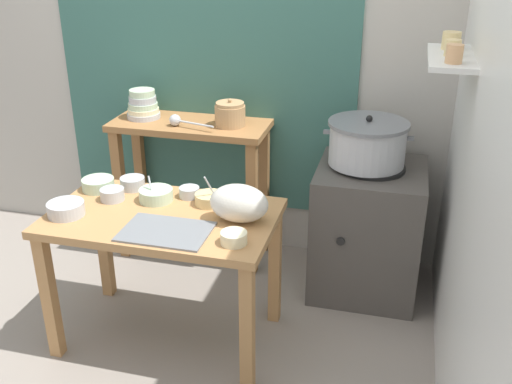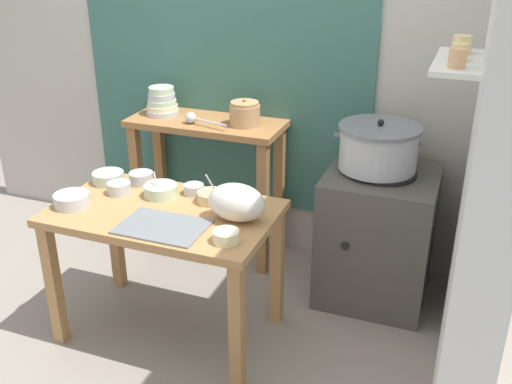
# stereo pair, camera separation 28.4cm
# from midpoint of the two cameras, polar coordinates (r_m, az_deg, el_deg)

# --- Properties ---
(ground_plane) EXTENTS (9.00, 9.00, 0.00)m
(ground_plane) POSITION_cam_midpoint_polar(r_m,az_deg,el_deg) (3.32, -5.13, -12.73)
(ground_plane) COLOR gray
(wall_back) EXTENTS (4.40, 0.12, 2.60)m
(wall_back) POSITION_cam_midpoint_polar(r_m,az_deg,el_deg) (3.70, 2.83, 13.57)
(wall_back) COLOR #B2ADA3
(wall_back) RESTS_ON ground
(wall_right) EXTENTS (0.30, 3.20, 2.60)m
(wall_right) POSITION_cam_midpoint_polar(r_m,az_deg,el_deg) (2.66, 24.40, 7.06)
(wall_right) COLOR white
(wall_right) RESTS_ON ground
(prep_table) EXTENTS (1.10, 0.66, 0.72)m
(prep_table) POSITION_cam_midpoint_polar(r_m,az_deg,el_deg) (2.96, -6.08, -3.68)
(prep_table) COLOR #B27F4C
(prep_table) RESTS_ON ground
(back_shelf_table) EXTENTS (0.96, 0.40, 0.90)m
(back_shelf_table) POSITION_cam_midpoint_polar(r_m,az_deg,el_deg) (3.72, -2.56, 3.63)
(back_shelf_table) COLOR #9E6B3D
(back_shelf_table) RESTS_ON ground
(stove_block) EXTENTS (0.60, 0.61, 0.78)m
(stove_block) POSITION_cam_midpoint_polar(r_m,az_deg,el_deg) (3.47, 13.92, -4.10)
(stove_block) COLOR #4C4742
(stove_block) RESTS_ON ground
(steamer_pot) EXTENTS (0.49, 0.44, 0.28)m
(steamer_pot) POSITION_cam_midpoint_polar(r_m,az_deg,el_deg) (3.28, 14.19, 4.17)
(steamer_pot) COLOR #B7BABF
(steamer_pot) RESTS_ON stove_block
(clay_pot) EXTENTS (0.18, 0.18, 0.17)m
(clay_pot) POSITION_cam_midpoint_polar(r_m,az_deg,el_deg) (3.53, 1.23, 7.52)
(clay_pot) COLOR tan
(clay_pot) RESTS_ON back_shelf_table
(bowl_stack_enamel) EXTENTS (0.20, 0.20, 0.18)m
(bowl_stack_enamel) POSITION_cam_midpoint_polar(r_m,az_deg,el_deg) (3.77, -6.90, 8.55)
(bowl_stack_enamel) COLOR #B7BABF
(bowl_stack_enamel) RESTS_ON back_shelf_table
(ladle) EXTENTS (0.30, 0.11, 0.07)m
(ladle) POSITION_cam_midpoint_polar(r_m,az_deg,el_deg) (3.58, -3.88, 7.08)
(ladle) COLOR #B7BABF
(ladle) RESTS_ON back_shelf_table
(serving_tray) EXTENTS (0.40, 0.28, 0.01)m
(serving_tray) POSITION_cam_midpoint_polar(r_m,az_deg,el_deg) (2.74, -6.09, -3.43)
(serving_tray) COLOR slate
(serving_tray) RESTS_ON prep_table
(plastic_bag) EXTENTS (0.28, 0.18, 0.18)m
(plastic_bag) POSITION_cam_midpoint_polar(r_m,az_deg,el_deg) (2.75, 1.06, -1.08)
(plastic_bag) COLOR silver
(plastic_bag) RESTS_ON prep_table
(prep_bowl_0) EXTENTS (0.15, 0.15, 0.17)m
(prep_bowl_0) POSITION_cam_midpoint_polar(r_m,az_deg,el_deg) (2.96, -1.55, -0.49)
(prep_bowl_0) COLOR #E5C684
(prep_bowl_0) RESTS_ON prep_table
(prep_bowl_1) EXTENTS (0.12, 0.12, 0.05)m
(prep_bowl_1) POSITION_cam_midpoint_polar(r_m,az_deg,el_deg) (2.59, 0.22, -4.34)
(prep_bowl_1) COLOR beige
(prep_bowl_1) RESTS_ON prep_table
(prep_bowl_2) EXTENTS (0.17, 0.17, 0.13)m
(prep_bowl_2) POSITION_cam_midpoint_polar(r_m,az_deg,el_deg) (3.04, -6.56, 0.14)
(prep_bowl_2) COLOR #B7D1AD
(prep_bowl_2) RESTS_ON prep_table
(prep_bowl_3) EXTENTS (0.10, 0.10, 0.05)m
(prep_bowl_3) POSITION_cam_midpoint_polar(r_m,az_deg,el_deg) (3.05, -3.37, 0.25)
(prep_bowl_3) COLOR #B7BABF
(prep_bowl_3) RESTS_ON prep_table
(prep_bowl_4) EXTENTS (0.12, 0.12, 0.06)m
(prep_bowl_4) POSITION_cam_midpoint_polar(r_m,az_deg,el_deg) (3.11, -10.53, 0.36)
(prep_bowl_4) COLOR #B7BABF
(prep_bowl_4) RESTS_ON prep_table
(prep_bowl_5) EXTENTS (0.17, 0.17, 0.06)m
(prep_bowl_5) POSITION_cam_midpoint_polar(r_m,az_deg,el_deg) (3.25, -11.65, 1.36)
(prep_bowl_5) COLOR #B7D1AD
(prep_bowl_5) RESTS_ON prep_table
(prep_bowl_6) EXTENTS (0.18, 0.18, 0.07)m
(prep_bowl_6) POSITION_cam_midpoint_polar(r_m,az_deg,el_deg) (3.01, -14.79, -0.77)
(prep_bowl_6) COLOR #B7BABF
(prep_bowl_6) RESTS_ON prep_table
(prep_bowl_7) EXTENTS (0.13, 0.13, 0.06)m
(prep_bowl_7) POSITION_cam_midpoint_polar(r_m,az_deg,el_deg) (3.21, -8.54, 1.33)
(prep_bowl_7) COLOR #B7BABF
(prep_bowl_7) RESTS_ON prep_table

